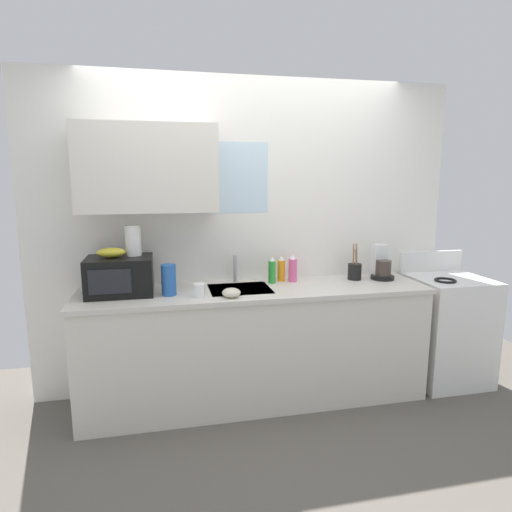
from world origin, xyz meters
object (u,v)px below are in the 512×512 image
(small_bowl, at_px, (231,293))
(mug_white, at_px, (199,290))
(stove_range, at_px, (446,328))
(paper_towel_roll, at_px, (133,240))
(dish_soap_bottle_orange, at_px, (281,269))
(utensil_crock, at_px, (355,271))
(microwave, at_px, (120,276))
(cereal_canister, at_px, (169,280))
(dish_soap_bottle_green, at_px, (272,271))
(banana_bunch, at_px, (111,253))
(coffee_maker, at_px, (381,266))
(dish_soap_bottle_pink, at_px, (293,269))

(small_bowl, bearing_deg, mug_white, 164.74)
(stove_range, bearing_deg, paper_towel_roll, 177.83)
(dish_soap_bottle_orange, distance_m, utensil_crock, 0.61)
(stove_range, bearing_deg, mug_white, -176.10)
(microwave, xyz_separation_m, cereal_canister, (0.34, -0.10, -0.02))
(microwave, xyz_separation_m, paper_towel_roll, (0.10, 0.05, 0.24))
(dish_soap_bottle_orange, height_order, mug_white, dish_soap_bottle_orange)
(utensil_crock, height_order, small_bowl, utensil_crock)
(microwave, relative_size, dish_soap_bottle_orange, 2.24)
(cereal_canister, height_order, small_bowl, cereal_canister)
(microwave, bearing_deg, paper_towel_roll, 27.17)
(dish_soap_bottle_green, xyz_separation_m, dish_soap_bottle_orange, (0.09, 0.06, -0.00))
(banana_bunch, height_order, cereal_canister, banana_bunch)
(coffee_maker, distance_m, small_bowl, 1.34)
(banana_bunch, distance_m, dish_soap_bottle_green, 1.22)
(dish_soap_bottle_pink, bearing_deg, microwave, -174.97)
(microwave, distance_m, banana_bunch, 0.18)
(dish_soap_bottle_orange, height_order, utensil_crock, utensil_crock)
(dish_soap_bottle_orange, distance_m, dish_soap_bottle_pink, 0.09)
(dish_soap_bottle_green, distance_m, small_bowl, 0.52)
(banana_bunch, height_order, mug_white, banana_bunch)
(cereal_canister, bearing_deg, utensil_crock, 6.46)
(stove_range, distance_m, cereal_canister, 2.38)
(stove_range, height_order, small_bowl, stove_range)
(stove_range, relative_size, utensil_crock, 3.64)
(coffee_maker, xyz_separation_m, dish_soap_bottle_orange, (-0.83, 0.09, -0.01))
(dish_soap_bottle_orange, distance_m, mug_white, 0.77)
(dish_soap_bottle_orange, height_order, small_bowl, dish_soap_bottle_orange)
(paper_towel_roll, height_order, utensil_crock, paper_towel_roll)
(stove_range, bearing_deg, coffee_maker, 169.75)
(microwave, relative_size, dish_soap_bottle_green, 2.15)
(dish_soap_bottle_pink, xyz_separation_m, cereal_canister, (-0.98, -0.21, 0.01))
(dish_soap_bottle_green, height_order, mug_white, dish_soap_bottle_green)
(banana_bunch, bearing_deg, dish_soap_bottle_orange, 6.51)
(paper_towel_roll, xyz_separation_m, dish_soap_bottle_pink, (1.22, 0.06, -0.28))
(banana_bunch, xyz_separation_m, paper_towel_roll, (0.15, 0.05, 0.08))
(dish_soap_bottle_pink, bearing_deg, stove_range, -6.94)
(coffee_maker, distance_m, cereal_canister, 1.74)
(stove_range, xyz_separation_m, banana_bunch, (-2.70, 0.05, 0.75))
(coffee_maker, distance_m, dish_soap_bottle_pink, 0.75)
(mug_white, relative_size, small_bowl, 0.73)
(dish_soap_bottle_green, bearing_deg, banana_bunch, -175.63)
(stove_range, distance_m, banana_bunch, 2.80)
(dish_soap_bottle_orange, distance_m, cereal_canister, 0.93)
(coffee_maker, bearing_deg, microwave, -178.34)
(paper_towel_roll, bearing_deg, utensil_crock, 0.65)
(dish_soap_bottle_pink, bearing_deg, small_bowl, -146.83)
(small_bowl, bearing_deg, banana_bunch, 162.95)
(dish_soap_bottle_orange, bearing_deg, dish_soap_bottle_pink, -20.29)
(stove_range, relative_size, mug_white, 11.37)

